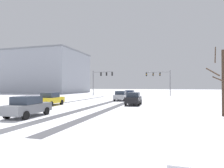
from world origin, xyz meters
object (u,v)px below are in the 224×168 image
at_px(traffic_signal_far_left, 101,77).
at_px(car_grey_fifth, 28,106).
at_px(car_yellow_cab_fourth, 51,99).
at_px(car_blue_lead, 130,94).
at_px(car_silver_second, 121,96).
at_px(car_black_third, 133,99).
at_px(bare_tree_sidewalk_near, 223,81).
at_px(traffic_signal_far_right, 160,77).
at_px(office_building_far_left_block, 45,73).

bearing_deg(traffic_signal_far_left, car_grey_fifth, -79.98).
relative_size(car_yellow_cab_fourth, car_grey_fifth, 1.01).
height_order(traffic_signal_far_left, car_blue_lead, traffic_signal_far_left).
bearing_deg(car_silver_second, car_yellow_cab_fourth, -121.89).
height_order(traffic_signal_far_left, car_black_third, traffic_signal_far_left).
bearing_deg(bare_tree_sidewalk_near, traffic_signal_far_right, 100.52).
relative_size(car_blue_lead, car_silver_second, 1.00).
distance_m(car_grey_fifth, office_building_far_left_block, 59.61).
distance_m(car_blue_lead, car_grey_fifth, 24.87).
bearing_deg(car_grey_fifth, car_blue_lead, 82.19).
height_order(car_black_third, car_yellow_cab_fourth, same).
height_order(car_silver_second, car_grey_fifth, same).
xyz_separation_m(car_grey_fifth, office_building_far_left_block, (-33.56, 48.81, 6.71)).
bearing_deg(bare_tree_sidewalk_near, office_building_far_left_block, 137.64).
relative_size(car_blue_lead, car_grey_fifth, 0.99).
height_order(traffic_signal_far_right, car_black_third, traffic_signal_far_right).
xyz_separation_m(traffic_signal_far_left, bare_tree_sidewalk_near, (20.94, -29.49, -1.93)).
distance_m(car_blue_lead, bare_tree_sidewalk_near, 23.20).
xyz_separation_m(traffic_signal_far_left, car_yellow_cab_fourth, (2.59, -25.97, -3.96)).
distance_m(car_silver_second, bare_tree_sidewalk_near, 18.43).
bearing_deg(car_silver_second, traffic_signal_far_left, 120.36).
xyz_separation_m(traffic_signal_far_right, car_silver_second, (-5.58, -19.76, -3.99)).
xyz_separation_m(car_black_third, office_building_far_left_block, (-39.91, 36.92, 6.71)).
distance_m(car_grey_fifth, bare_tree_sidewalk_near, 15.74).
bearing_deg(bare_tree_sidewalk_near, car_silver_second, 130.29).
height_order(car_grey_fifth, bare_tree_sidewalk_near, bare_tree_sidewalk_near).
height_order(car_black_third, bare_tree_sidewalk_near, bare_tree_sidewalk_near).
distance_m(car_blue_lead, car_silver_second, 6.06).
relative_size(car_yellow_cab_fourth, office_building_far_left_block, 0.15).
height_order(car_blue_lead, car_silver_second, same).
xyz_separation_m(traffic_signal_far_left, car_blue_lead, (9.40, -9.46, -3.96)).
distance_m(car_blue_lead, car_black_third, 13.09).
bearing_deg(car_silver_second, car_blue_lead, 87.05).
bearing_deg(car_silver_second, office_building_far_left_block, 140.46).
bearing_deg(traffic_signal_far_right, car_yellow_cab_fourth, -111.80).
xyz_separation_m(car_yellow_cab_fourth, bare_tree_sidewalk_near, (18.35, -3.52, 2.04)).
bearing_deg(car_silver_second, car_grey_fifth, -99.37).
bearing_deg(car_black_third, car_yellow_cab_fourth, -159.01).
bearing_deg(bare_tree_sidewalk_near, car_black_third, 139.61).
distance_m(traffic_signal_far_right, car_blue_lead, 15.22).
xyz_separation_m(traffic_signal_far_left, car_black_third, (12.38, -22.21, -3.96)).
xyz_separation_m(traffic_signal_far_right, car_yellow_cab_fourth, (-12.08, -30.21, -3.99)).
relative_size(car_silver_second, office_building_far_left_block, 0.15).
distance_m(bare_tree_sidewalk_near, office_building_far_left_block, 65.76).
bearing_deg(car_grey_fifth, car_yellow_cab_fourth, 112.92).
distance_m(car_black_third, car_yellow_cab_fourth, 10.49).
height_order(car_blue_lead, bare_tree_sidewalk_near, bare_tree_sidewalk_near).
bearing_deg(office_building_far_left_block, car_silver_second, -39.54).
distance_m(traffic_signal_far_right, car_silver_second, 20.92).
relative_size(car_black_third, car_grey_fifth, 1.00).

